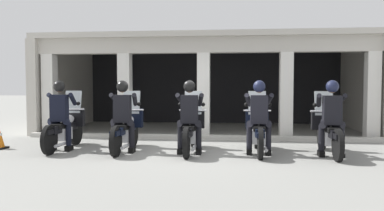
# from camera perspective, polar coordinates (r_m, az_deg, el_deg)

# --- Properties ---
(ground_plane) EXTENTS (80.00, 80.00, 0.00)m
(ground_plane) POSITION_cam_1_polar(r_m,az_deg,el_deg) (11.79, 1.56, -4.21)
(ground_plane) COLOR gray
(station_building) EXTENTS (10.27, 4.85, 2.99)m
(station_building) POSITION_cam_1_polar(r_m,az_deg,el_deg) (13.46, 2.55, 4.90)
(station_building) COLOR black
(station_building) RESTS_ON ground
(kerb_strip) EXTENTS (9.77, 0.24, 0.12)m
(kerb_strip) POSITION_cam_1_polar(r_m,az_deg,el_deg) (10.64, 1.49, -4.67)
(kerb_strip) COLOR #B7B5AD
(kerb_strip) RESTS_ON ground
(motorcycle_far_left) EXTENTS (0.62, 2.04, 1.35)m
(motorcycle_far_left) POSITION_cam_1_polar(r_m,az_deg,el_deg) (9.54, -18.02, -3.05)
(motorcycle_far_left) COLOR black
(motorcycle_far_left) RESTS_ON ground
(police_officer_far_left) EXTENTS (0.63, 0.61, 1.58)m
(police_officer_far_left) POSITION_cam_1_polar(r_m,az_deg,el_deg) (9.25, -18.79, -0.53)
(police_officer_far_left) COLOR black
(police_officer_far_left) RESTS_ON ground
(motorcycle_left) EXTENTS (0.62, 2.04, 1.35)m
(motorcycle_left) POSITION_cam_1_polar(r_m,az_deg,el_deg) (8.96, -9.56, -3.33)
(motorcycle_left) COLOR black
(motorcycle_left) RESTS_ON ground
(police_officer_left) EXTENTS (0.63, 0.61, 1.58)m
(police_officer_left) POSITION_cam_1_polar(r_m,az_deg,el_deg) (8.65, -10.11, -0.65)
(police_officer_left) COLOR black
(police_officer_left) RESTS_ON ground
(motorcycle_center) EXTENTS (0.62, 2.04, 1.35)m
(motorcycle_center) POSITION_cam_1_polar(r_m,az_deg,el_deg) (8.65, -0.14, -3.51)
(motorcycle_center) COLOR black
(motorcycle_center) RESTS_ON ground
(police_officer_center) EXTENTS (0.63, 0.61, 1.58)m
(police_officer_center) POSITION_cam_1_polar(r_m,az_deg,el_deg) (8.33, -0.36, -0.74)
(police_officer_center) COLOR black
(police_officer_center) RESTS_ON ground
(motorcycle_right) EXTENTS (0.62, 2.04, 1.35)m
(motorcycle_right) POSITION_cam_1_polar(r_m,az_deg,el_deg) (8.68, 9.67, -3.54)
(motorcycle_right) COLOR black
(motorcycle_right) RESTS_ON ground
(police_officer_right) EXTENTS (0.63, 0.61, 1.58)m
(police_officer_right) POSITION_cam_1_polar(r_m,az_deg,el_deg) (8.36, 9.80, -0.78)
(police_officer_right) COLOR black
(police_officer_right) RESTS_ON ground
(motorcycle_far_right) EXTENTS (0.62, 2.04, 1.35)m
(motorcycle_far_right) POSITION_cam_1_polar(r_m,az_deg,el_deg) (8.83, 19.33, -3.56)
(motorcycle_far_right) COLOR black
(motorcycle_far_right) RESTS_ON ground
(police_officer_far_right) EXTENTS (0.63, 0.61, 1.58)m
(police_officer_far_right) POSITION_cam_1_polar(r_m,az_deg,el_deg) (8.51, 19.80, -0.84)
(police_officer_far_right) COLOR black
(police_officer_far_right) RESTS_ON ground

